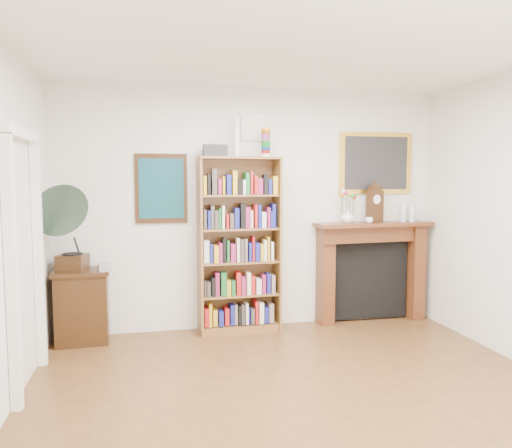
% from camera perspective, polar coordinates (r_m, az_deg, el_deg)
% --- Properties ---
extents(room, '(4.51, 5.01, 2.81)m').
position_cam_1_polar(room, '(3.48, 7.94, -0.87)').
color(room, '#532D19').
rests_on(room, ground).
extents(door_casing, '(0.08, 1.02, 2.17)m').
position_cam_1_polar(door_casing, '(4.59, -24.86, -1.56)').
color(door_casing, white).
rests_on(door_casing, left_wall).
extents(teal_poster, '(0.58, 0.04, 0.78)m').
position_cam_1_polar(teal_poster, '(5.73, -10.77, 4.01)').
color(teal_poster, black).
rests_on(teal_poster, back_wall).
extents(small_picture, '(0.26, 0.04, 0.30)m').
position_cam_1_polar(small_picture, '(5.87, -0.40, 10.96)').
color(small_picture, white).
rests_on(small_picture, back_wall).
extents(gilt_painting, '(0.95, 0.04, 0.75)m').
position_cam_1_polar(gilt_painting, '(6.35, 13.53, 6.78)').
color(gilt_painting, gold).
rests_on(gilt_painting, back_wall).
extents(bookshelf, '(0.94, 0.36, 2.31)m').
position_cam_1_polar(bookshelf, '(5.69, -1.94, -1.25)').
color(bookshelf, brown).
rests_on(bookshelf, floor).
extents(side_cabinet, '(0.59, 0.44, 0.79)m').
position_cam_1_polar(side_cabinet, '(5.73, -19.24, -8.89)').
color(side_cabinet, black).
rests_on(side_cabinet, floor).
extents(fireplace, '(1.48, 0.45, 1.23)m').
position_cam_1_polar(fireplace, '(6.32, 12.98, -4.31)').
color(fireplace, '#502712').
rests_on(fireplace, floor).
extents(gramophone, '(0.69, 0.80, 0.91)m').
position_cam_1_polar(gramophone, '(5.45, -20.59, 0.06)').
color(gramophone, black).
rests_on(gramophone, side_cabinet).
extents(cd_stack, '(0.14, 0.14, 0.08)m').
position_cam_1_polar(cd_stack, '(5.51, -16.94, -4.76)').
color(cd_stack, '#ABABB7').
rests_on(cd_stack, side_cabinet).
extents(mantel_clock, '(0.22, 0.16, 0.45)m').
position_cam_1_polar(mantel_clock, '(6.22, 13.42, 2.18)').
color(mantel_clock, black).
rests_on(mantel_clock, fireplace).
extents(flower_vase, '(0.15, 0.15, 0.16)m').
position_cam_1_polar(flower_vase, '(6.05, 10.43, 0.87)').
color(flower_vase, white).
rests_on(flower_vase, fireplace).
extents(teacup, '(0.11, 0.11, 0.07)m').
position_cam_1_polar(teacup, '(6.08, 12.82, 0.42)').
color(teacup, silver).
rests_on(teacup, fireplace).
extents(bottle_left, '(0.07, 0.07, 0.24)m').
position_cam_1_polar(bottle_left, '(6.40, 16.47, 1.34)').
color(bottle_left, silver).
rests_on(bottle_left, fireplace).
extents(bottle_right, '(0.06, 0.06, 0.20)m').
position_cam_1_polar(bottle_right, '(6.43, 17.42, 1.15)').
color(bottle_right, silver).
rests_on(bottle_right, fireplace).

